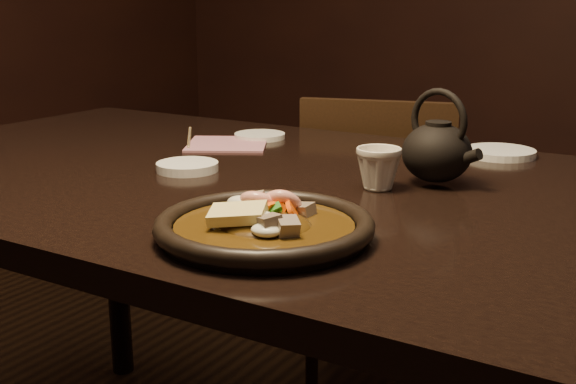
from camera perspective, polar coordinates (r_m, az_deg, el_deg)
The scene contains 11 objects.
table at distance 1.25m, azimuth -2.57°, elevation -2.04°, with size 1.60×0.90×0.75m.
chair at distance 1.87m, azimuth 7.28°, elevation -3.71°, with size 0.48×0.48×0.82m.
plate at distance 0.90m, azimuth -1.88°, elevation -2.80°, with size 0.28×0.28×0.03m.
stirfry at distance 0.91m, azimuth -1.89°, elevation -2.27°, with size 0.14×0.15×0.06m.
soy_dish at distance 1.27m, azimuth -7.96°, elevation 2.00°, with size 0.11×0.11×0.02m, color white.
saucer_left at distance 1.56m, azimuth -2.25°, elevation 4.46°, with size 0.11×0.11×0.01m, color white.
saucer_right at distance 1.44m, azimuth 16.39°, elevation 3.01°, with size 0.13×0.13×0.01m, color white.
tea_cup at distance 1.14m, azimuth 7.17°, elevation 1.97°, with size 0.07×0.07×0.07m, color beige.
chopsticks at distance 1.57m, azimuth -7.81°, elevation 4.28°, with size 0.15×0.19×0.01m.
napkin at distance 1.49m, azimuth -4.82°, elevation 3.80°, with size 0.16×0.16×0.00m, color #9E6170.
teapot at distance 1.19m, azimuth 11.72°, elevation 3.32°, with size 0.14×0.11×0.15m.
Camera 1 is at (0.67, -0.99, 1.04)m, focal length 45.00 mm.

